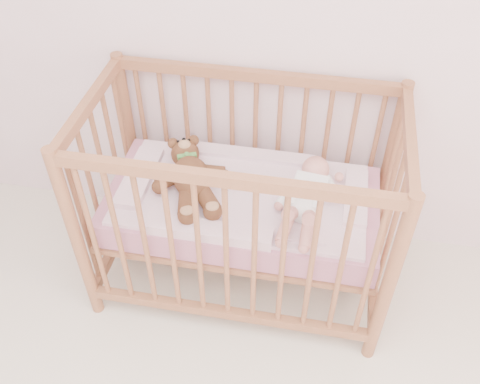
# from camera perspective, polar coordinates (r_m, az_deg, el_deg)

# --- Properties ---
(crib) EXTENTS (1.36, 0.76, 1.00)m
(crib) POSITION_cam_1_polar(r_m,az_deg,el_deg) (2.44, 0.22, -1.25)
(crib) COLOR #9F6343
(crib) RESTS_ON floor
(mattress) EXTENTS (1.22, 0.62, 0.13)m
(mattress) POSITION_cam_1_polar(r_m,az_deg,el_deg) (2.45, 0.22, -1.50)
(mattress) COLOR #C57B8F
(mattress) RESTS_ON crib
(blanket) EXTENTS (1.10, 0.58, 0.06)m
(blanket) POSITION_cam_1_polar(r_m,az_deg,el_deg) (2.40, 0.22, -0.23)
(blanket) COLOR #F7AAC5
(blanket) RESTS_ON mattress
(baby) EXTENTS (0.34, 0.59, 0.13)m
(baby) POSITION_cam_1_polar(r_m,az_deg,el_deg) (2.31, 7.23, -0.14)
(baby) COLOR white
(baby) RESTS_ON blanket
(teddy_bear) EXTENTS (0.55, 0.63, 0.15)m
(teddy_bear) POSITION_cam_1_polar(r_m,az_deg,el_deg) (2.36, -5.20, 1.62)
(teddy_bear) COLOR brown
(teddy_bear) RESTS_ON blanket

